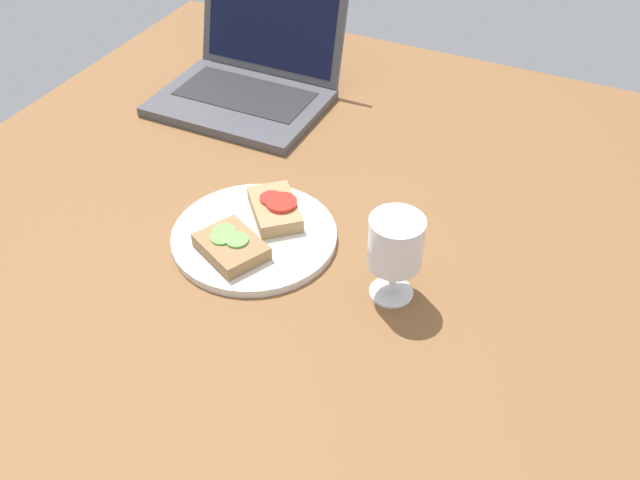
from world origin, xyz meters
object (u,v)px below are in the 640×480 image
laptop (249,79)px  sandwich_with_tomato (275,208)px  wine_glass (395,246)px  sandwich_with_cucumber (231,246)px  plate (254,236)px

laptop → sandwich_with_tomato: bearing=-54.3°
sandwich_with_tomato → wine_glass: (22.70, -7.15, 6.33)cm
laptop → sandwich_with_cucumber: bearing=-63.3°
sandwich_with_cucumber → sandwich_with_tomato: (1.70, 10.71, 0.16)cm
sandwich_with_tomato → sandwich_with_cucumber: bearing=-99.0°
plate → wine_glass: (23.55, -1.76, 8.35)cm
sandwich_with_cucumber → wine_glass: 25.49cm
plate → sandwich_with_tomato: bearing=81.0°
sandwich_with_tomato → laptop: size_ratio=0.39×
plate → wine_glass: wine_glass is taller
plate → wine_glass: size_ratio=1.91×
plate → sandwich_with_tomato: (0.86, 5.39, 2.02)cm
sandwich_with_cucumber → sandwich_with_tomato: size_ratio=0.98×
wine_glass → laptop: 61.18cm
plate → sandwich_with_cucumber: (-0.84, -5.32, 1.87)cm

